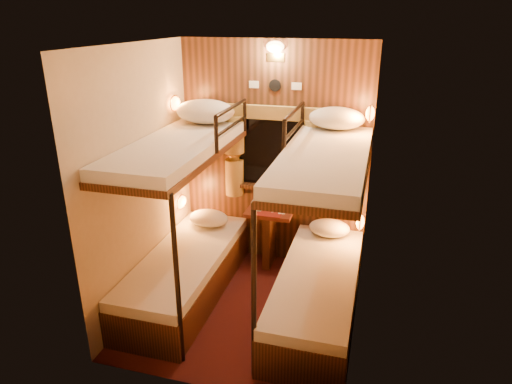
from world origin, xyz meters
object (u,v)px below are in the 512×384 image
(bunk_left, at_px, (185,243))
(bottle_right, at_px, (279,202))
(bunk_right, at_px, (319,261))
(bottle_left, at_px, (259,201))
(table, at_px, (269,230))

(bunk_left, distance_m, bottle_right, 1.12)
(bunk_left, height_order, bottle_right, bunk_left)
(bunk_right, relative_size, bottle_left, 7.62)
(bunk_right, height_order, bottle_left, bunk_right)
(table, height_order, bottle_right, bottle_right)
(bunk_right, distance_m, table, 1.02)
(bottle_left, bearing_deg, table, 18.00)
(table, relative_size, bottle_left, 2.63)
(bunk_left, relative_size, bunk_right, 1.00)
(table, height_order, bottle_left, bottle_left)
(bunk_left, height_order, bottle_left, bunk_left)
(bottle_right, bearing_deg, table, -151.01)
(bunk_left, bearing_deg, bottle_right, 48.42)
(bottle_left, relative_size, bottle_right, 1.16)
(bottle_right, bearing_deg, bunk_left, -131.58)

